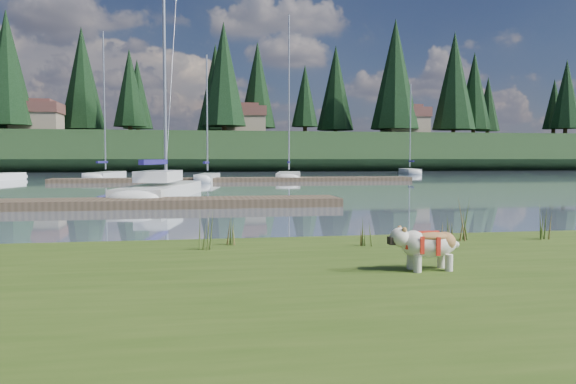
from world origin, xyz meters
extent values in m
plane|color=slate|center=(0.00, 30.00, 0.00)|extent=(200.00, 200.00, 0.00)
cube|color=#374E17|center=(0.00, -6.00, 0.17)|extent=(60.00, 9.00, 0.35)
cube|color=black|center=(0.00, 73.00, 2.50)|extent=(200.00, 20.00, 5.00)
cylinder|color=silver|center=(1.46, -4.69, 0.45)|extent=(0.10, 0.10, 0.20)
cylinder|color=silver|center=(1.46, -4.49, 0.45)|extent=(0.10, 0.10, 0.20)
cylinder|color=silver|center=(1.86, -4.68, 0.45)|extent=(0.10, 0.10, 0.20)
cylinder|color=silver|center=(1.86, -4.48, 0.45)|extent=(0.10, 0.10, 0.20)
ellipsoid|color=silver|center=(1.67, -4.58, 0.66)|extent=(0.66, 0.34, 0.31)
ellipsoid|color=#A26F3D|center=(1.67, -4.58, 0.76)|extent=(0.46, 0.32, 0.11)
ellipsoid|color=silver|center=(1.27, -4.59, 0.76)|extent=(0.23, 0.24, 0.23)
cube|color=black|center=(1.17, -4.59, 0.72)|extent=(0.07, 0.12, 0.09)
cube|color=silver|center=(-2.50, 13.91, 0.22)|extent=(3.46, 8.86, 0.70)
ellipsoid|color=silver|center=(-1.74, 18.16, 0.22)|extent=(2.27, 2.65, 0.70)
cylinder|color=silver|center=(-2.36, 14.68, 7.35)|extent=(0.14, 0.14, 13.10)
cube|color=navy|center=(-2.73, 12.65, 1.55)|extent=(0.89, 3.90, 0.20)
cube|color=silver|center=(-2.59, 13.43, 0.95)|extent=(1.91, 3.34, 0.45)
cube|color=#4C3D2C|center=(-4.00, 9.00, 0.15)|extent=(16.00, 2.00, 0.30)
cube|color=#4C3D2C|center=(2.00, 30.00, 0.15)|extent=(26.00, 2.20, 0.30)
ellipsoid|color=silver|center=(-15.26, 37.69, 0.22)|extent=(1.77, 2.02, 0.70)
cube|color=silver|center=(-8.37, 37.68, 0.22)|extent=(2.52, 7.39, 0.70)
ellipsoid|color=silver|center=(-7.93, 41.27, 0.22)|extent=(1.81, 2.15, 0.70)
cylinder|color=silver|center=(-8.37, 37.68, 6.46)|extent=(0.12, 0.12, 11.32)
cube|color=navy|center=(-8.49, 36.70, 1.40)|extent=(0.55, 2.89, 0.20)
cube|color=silver|center=(-0.13, 30.82, 0.22)|extent=(2.06, 5.49, 0.70)
ellipsoid|color=silver|center=(0.30, 33.47, 0.22)|extent=(1.39, 1.63, 0.70)
cylinder|color=silver|center=(-0.13, 30.82, 5.02)|extent=(0.12, 0.12, 8.43)
cube|color=navy|center=(-0.25, 30.10, 1.40)|extent=(0.54, 2.14, 0.20)
cube|color=silver|center=(6.52, 34.11, 0.22)|extent=(3.30, 8.27, 0.70)
ellipsoid|color=silver|center=(7.27, 38.08, 0.22)|extent=(2.14, 2.49, 0.70)
cylinder|color=silver|center=(6.52, 34.11, 7.00)|extent=(0.12, 0.12, 12.40)
cube|color=navy|center=(6.32, 33.03, 1.40)|extent=(0.79, 3.19, 0.20)
cube|color=silver|center=(22.28, 47.62, 0.22)|extent=(2.46, 6.17, 0.70)
ellipsoid|color=silver|center=(22.83, 50.58, 0.22)|extent=(1.59, 1.86, 0.70)
cylinder|color=silver|center=(22.28, 47.62, 5.29)|extent=(0.12, 0.12, 8.99)
cube|color=navy|center=(22.13, 46.81, 1.40)|extent=(0.64, 2.39, 0.20)
cone|color=#475B23|center=(-0.58, -2.16, 0.59)|extent=(0.03, 0.03, 0.48)
cone|color=brown|center=(-0.47, -2.23, 0.54)|extent=(0.03, 0.03, 0.39)
cone|color=#475B23|center=(-0.52, -2.13, 0.62)|extent=(0.03, 0.03, 0.53)
cone|color=brown|center=(-0.44, -2.19, 0.52)|extent=(0.03, 0.03, 0.34)
cone|color=#475B23|center=(-0.56, -2.24, 0.57)|extent=(0.03, 0.03, 0.43)
cone|color=#475B23|center=(1.36, -2.67, 0.55)|extent=(0.03, 0.03, 0.39)
cone|color=brown|center=(1.47, -2.74, 0.51)|extent=(0.03, 0.03, 0.31)
cone|color=#475B23|center=(1.42, -2.64, 0.57)|extent=(0.03, 0.03, 0.43)
cone|color=brown|center=(1.50, -2.70, 0.49)|extent=(0.03, 0.03, 0.27)
cone|color=#475B23|center=(1.38, -2.75, 0.53)|extent=(0.03, 0.03, 0.35)
cone|color=#475B23|center=(3.14, -2.35, 0.69)|extent=(0.03, 0.03, 0.68)
cone|color=brown|center=(3.25, -2.42, 0.62)|extent=(0.03, 0.03, 0.54)
cone|color=#475B23|center=(3.20, -2.32, 0.72)|extent=(0.03, 0.03, 0.75)
cone|color=brown|center=(3.28, -2.38, 0.59)|extent=(0.03, 0.03, 0.48)
cone|color=#475B23|center=(3.16, -2.43, 0.66)|extent=(0.03, 0.03, 0.61)
cone|color=#475B23|center=(-1.04, -2.57, 0.65)|extent=(0.03, 0.03, 0.59)
cone|color=brown|center=(-0.93, -2.64, 0.59)|extent=(0.03, 0.03, 0.47)
cone|color=#475B23|center=(-0.98, -2.54, 0.68)|extent=(0.03, 0.03, 0.65)
cone|color=brown|center=(-0.90, -2.60, 0.56)|extent=(0.03, 0.03, 0.42)
cone|color=#475B23|center=(-1.02, -2.65, 0.62)|extent=(0.03, 0.03, 0.53)
cone|color=#475B23|center=(2.67, -2.79, 0.58)|extent=(0.03, 0.03, 0.45)
cone|color=brown|center=(2.78, -2.86, 0.53)|extent=(0.03, 0.03, 0.36)
cone|color=#475B23|center=(2.73, -2.76, 0.60)|extent=(0.03, 0.03, 0.50)
cone|color=brown|center=(2.81, -2.82, 0.51)|extent=(0.03, 0.03, 0.32)
cone|color=#475B23|center=(2.69, -2.87, 0.55)|extent=(0.03, 0.03, 0.41)
cone|color=#475B23|center=(4.54, -2.42, 0.61)|extent=(0.03, 0.03, 0.52)
cone|color=brown|center=(4.65, -2.49, 0.56)|extent=(0.03, 0.03, 0.42)
cone|color=#475B23|center=(4.60, -2.39, 0.64)|extent=(0.03, 0.03, 0.58)
cone|color=brown|center=(4.68, -2.45, 0.53)|extent=(0.03, 0.03, 0.37)
cone|color=#475B23|center=(4.56, -2.50, 0.59)|extent=(0.03, 0.03, 0.47)
cube|color=#33281C|center=(0.00, -1.60, 0.07)|extent=(60.00, 0.50, 0.14)
cylinder|color=#382619|center=(-25.00, 68.00, 5.90)|extent=(0.60, 0.60, 1.80)
cone|color=black|center=(-25.00, 68.00, 13.55)|extent=(6.60, 6.60, 15.00)
cylinder|color=#382619|center=(-10.00, 72.00, 5.90)|extent=(0.60, 0.60, 1.80)
cone|color=black|center=(-10.00, 72.00, 11.75)|extent=(4.84, 4.84, 11.00)
cylinder|color=#382619|center=(3.00, 66.00, 5.90)|extent=(0.60, 0.60, 1.80)
cone|color=black|center=(3.00, 66.00, 13.10)|extent=(6.16, 6.16, 14.00)
cylinder|color=#382619|center=(15.00, 70.00, 5.90)|extent=(0.60, 0.60, 1.80)
cone|color=black|center=(15.00, 70.00, 10.85)|extent=(3.96, 3.96, 9.00)
cylinder|color=#382619|center=(28.00, 68.00, 5.90)|extent=(0.60, 0.60, 1.80)
cone|color=black|center=(28.00, 68.00, 14.00)|extent=(7.04, 7.04, 16.00)
cylinder|color=#382619|center=(42.00, 71.00, 5.90)|extent=(0.60, 0.60, 1.80)
cone|color=black|center=(42.00, 71.00, 12.20)|extent=(5.28, 5.28, 12.00)
cylinder|color=#382619|center=(55.00, 67.00, 5.90)|extent=(0.60, 0.60, 1.80)
cone|color=black|center=(55.00, 67.00, 11.52)|extent=(4.62, 4.62, 10.50)
cube|color=gray|center=(-22.00, 70.00, 6.40)|extent=(6.00, 5.00, 2.80)
cube|color=brown|center=(-22.00, 70.00, 8.50)|extent=(6.30, 5.30, 1.40)
cube|color=brown|center=(-22.00, 70.00, 9.30)|extent=(4.20, 3.60, 0.70)
cube|color=gray|center=(6.00, 71.00, 6.40)|extent=(6.00, 5.00, 2.80)
cube|color=brown|center=(6.00, 71.00, 8.50)|extent=(6.30, 5.30, 1.40)
cube|color=brown|center=(6.00, 71.00, 9.30)|extent=(4.20, 3.60, 0.70)
cube|color=gray|center=(30.00, 69.00, 6.40)|extent=(6.00, 5.00, 2.80)
cube|color=brown|center=(30.00, 69.00, 8.50)|extent=(6.30, 5.30, 1.40)
cube|color=brown|center=(30.00, 69.00, 9.30)|extent=(4.20, 3.60, 0.70)
camera|label=1|loc=(-1.14, -10.90, 1.69)|focal=35.00mm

